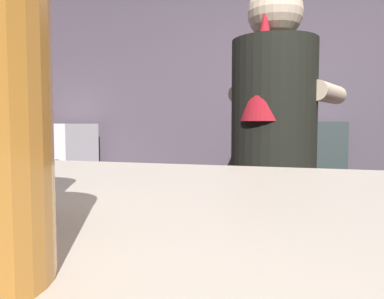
# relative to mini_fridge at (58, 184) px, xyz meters

# --- Properties ---
(wall_back) EXTENTS (5.20, 0.10, 2.70)m
(wall_back) POSITION_rel_mini_fridge_xyz_m (2.07, 0.45, 0.78)
(wall_back) COLOR #504752
(wall_back) RESTS_ON ground
(prep_counter) EXTENTS (2.10, 0.60, 0.88)m
(prep_counter) POSITION_rel_mini_fridge_xyz_m (2.42, -1.05, -0.13)
(prep_counter) COLOR #49362A
(prep_counter) RESTS_ON ground
(back_shelf) EXTENTS (0.83, 0.36, 1.16)m
(back_shelf) POSITION_rel_mini_fridge_xyz_m (2.15, 0.17, 0.01)
(back_shelf) COLOR #313D3C
(back_shelf) RESTS_ON ground
(mini_fridge) EXTENTS (0.57, 0.58, 1.15)m
(mini_fridge) POSITION_rel_mini_fridge_xyz_m (0.00, 0.00, 0.00)
(mini_fridge) COLOR white
(mini_fridge) RESTS_ON ground
(bartender) EXTENTS (0.50, 0.55, 1.70)m
(bartender) POSITION_rel_mini_fridge_xyz_m (2.11, -1.51, 0.41)
(bartender) COLOR #2C3241
(bartender) RESTS_ON ground
(mixing_bowl) EXTENTS (0.20, 0.20, 0.06)m
(mixing_bowl) POSITION_rel_mini_fridge_xyz_m (2.08, -1.10, 0.34)
(mixing_bowl) COLOR #CF592A
(mixing_bowl) RESTS_ON prep_counter
(chefs_knife) EXTENTS (0.24, 0.08, 0.01)m
(chefs_knife) POSITION_rel_mini_fridge_xyz_m (2.40, -1.10, 0.31)
(chefs_knife) COLOR silver
(chefs_knife) RESTS_ON prep_counter
(bottle_soy) EXTENTS (0.07, 0.07, 0.20)m
(bottle_soy) POSITION_rel_mini_fridge_xyz_m (2.17, 0.22, 0.67)
(bottle_soy) COLOR #365493
(bottle_soy) RESTS_ON back_shelf
(bottle_hot_sauce) EXTENTS (0.05, 0.05, 0.20)m
(bottle_hot_sauce) POSITION_rel_mini_fridge_xyz_m (1.93, 0.19, 0.67)
(bottle_hot_sauce) COLOR #488A2F
(bottle_hot_sauce) RESTS_ON back_shelf
(bottle_vinegar) EXTENTS (0.07, 0.07, 0.25)m
(bottle_vinegar) POSITION_rel_mini_fridge_xyz_m (2.27, 0.17, 0.68)
(bottle_vinegar) COLOR #31639F
(bottle_vinegar) RESTS_ON back_shelf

